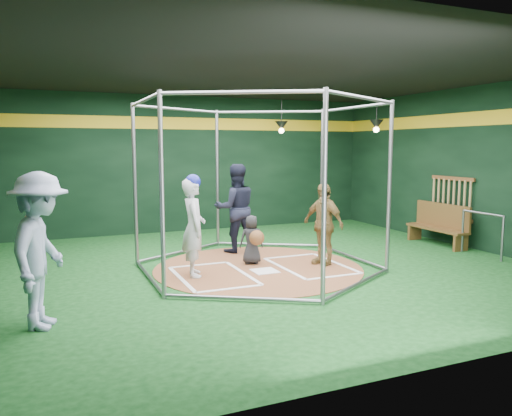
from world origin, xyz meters
name	(u,v)px	position (x,y,z in m)	size (l,w,h in m)	color
room_shell	(258,172)	(0.00, 0.01, 1.75)	(10.10, 9.10, 3.53)	#0C3811
clay_disc	(258,268)	(0.00, 0.00, 0.01)	(3.80, 3.80, 0.01)	brown
home_plate	(265,271)	(0.00, -0.30, 0.02)	(0.43, 0.43, 0.01)	white
batter_box_left	(213,276)	(-0.95, -0.25, 0.02)	(1.17, 1.77, 0.01)	white
batter_box_right	(310,265)	(0.95, -0.25, 0.02)	(1.17, 1.77, 0.01)	white
batting_cage	(258,187)	(0.00, 0.00, 1.50)	(4.05, 4.67, 3.00)	gray
bat_rack	(451,198)	(4.93, 0.40, 1.05)	(0.07, 1.25, 0.98)	brown
pendant_lamp_near	(281,126)	(2.20, 3.60, 2.74)	(0.34, 0.34, 0.90)	black
pendant_lamp_far	(376,125)	(4.00, 2.00, 2.74)	(0.34, 0.34, 0.90)	black
batter_figure	(194,226)	(-1.23, -0.09, 0.88)	(0.50, 0.67, 1.74)	silver
visitor_leopard	(323,224)	(1.23, -0.21, 0.78)	(0.90, 0.37, 1.53)	#AA8848
catcher_figure	(252,239)	(0.01, 0.30, 0.49)	(0.51, 0.59, 0.92)	black
umpire	(236,208)	(0.12, 1.47, 0.93)	(0.90, 0.70, 1.84)	black
bystander_blue	(41,251)	(-3.61, -1.71, 0.96)	(1.24, 0.71, 1.92)	#A2B1D7
dugout_bench	(439,224)	(4.62, 0.41, 0.48)	(0.38, 1.61, 0.94)	brown
steel_railing	(482,227)	(4.55, -0.85, 0.60)	(0.05, 1.05, 0.90)	slate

